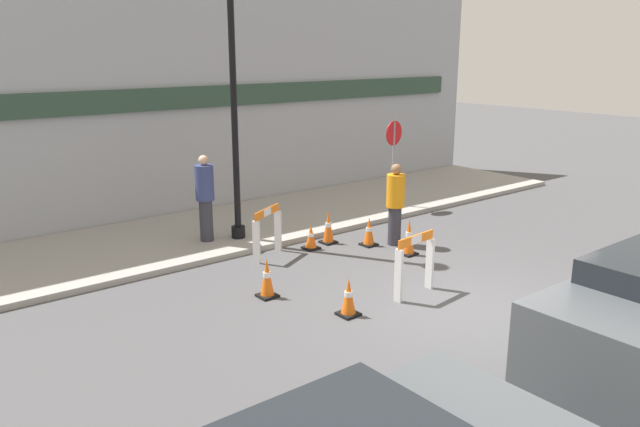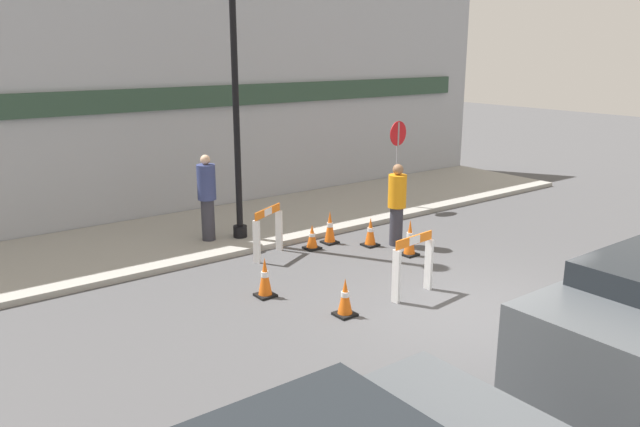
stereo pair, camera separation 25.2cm
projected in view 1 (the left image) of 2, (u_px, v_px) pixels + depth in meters
The scene contains 15 objects.
ground_plane at pixel (475, 312), 9.56m from camera, with size 60.00×60.00×0.00m, color #4C4C4F.
sidewalk_slab at pixel (255, 222), 14.26m from camera, with size 18.00×3.45×0.11m.
storefront_facade at pixel (211, 98), 14.93m from camera, with size 18.00×0.22×5.50m.
streetlamp_post at pixel (232, 39), 11.91m from camera, with size 0.44×0.44×6.29m.
stop_sign at pixel (394, 149), 15.27m from camera, with size 0.60×0.10×2.09m.
barricade_0 at pixel (267, 230), 11.95m from camera, with size 0.87×0.53×0.97m.
barricade_1 at pixel (415, 262), 10.08m from camera, with size 0.90×0.23×1.02m.
traffic_cone_0 at pixel (267, 278), 10.05m from camera, with size 0.30×0.30×0.66m.
traffic_cone_1 at pixel (328, 228), 12.84m from camera, with size 0.30×0.30×0.69m.
traffic_cone_2 at pixel (349, 298), 9.36m from camera, with size 0.30×0.30×0.59m.
traffic_cone_3 at pixel (369, 232), 12.70m from camera, with size 0.30×0.30×0.59m.
traffic_cone_4 at pixel (311, 237), 12.49m from camera, with size 0.30×0.30×0.50m.
traffic_cone_5 at pixel (409, 237), 12.11m from camera, with size 0.30×0.30×0.72m.
person_worker at pixel (395, 202), 12.61m from camera, with size 0.46×0.46×1.68m.
person_pedestrian at pixel (205, 196), 12.48m from camera, with size 0.45×0.45×1.76m.
Camera 1 is at (-7.37, -5.45, 3.91)m, focal length 35.00 mm.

